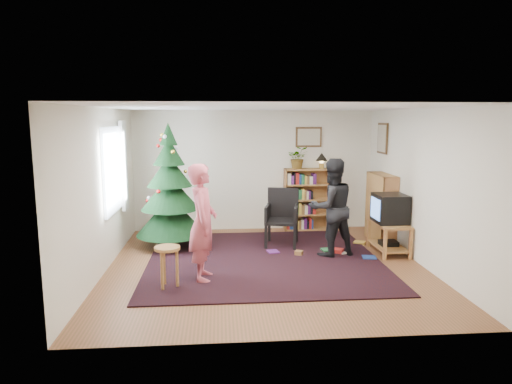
{
  "coord_description": "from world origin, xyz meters",
  "views": [
    {
      "loc": [
        -0.73,
        -7.0,
        2.34
      ],
      "look_at": [
        -0.11,
        0.63,
        1.1
      ],
      "focal_mm": 32.0,
      "sensor_mm": 36.0,
      "label": 1
    }
  ],
  "objects": [
    {
      "name": "stool",
      "position": [
        -1.46,
        -0.85,
        0.46
      ],
      "size": [
        0.36,
        0.36,
        0.59
      ],
      "color": "#A6673B",
      "rests_on": "floor"
    },
    {
      "name": "christmas_tree",
      "position": [
        -1.62,
        1.22,
        0.95
      ],
      "size": [
        1.25,
        1.25,
        2.27
      ],
      "rotation": [
        0.0,
        0.0,
        0.31
      ],
      "color": "#3F2816",
      "rests_on": "rug"
    },
    {
      "name": "tv_stand",
      "position": [
        2.22,
        0.54,
        0.32
      ],
      "size": [
        0.5,
        0.9,
        0.55
      ],
      "color": "#A6673B",
      "rests_on": "floor"
    },
    {
      "name": "window_pane",
      "position": [
        -2.47,
        0.6,
        1.5
      ],
      "size": [
        0.04,
        1.2,
        1.4
      ],
      "primitive_type": "cube",
      "color": "silver",
      "rests_on": "wall_left"
    },
    {
      "name": "floor_clutter",
      "position": [
        1.2,
        0.61,
        0.04
      ],
      "size": [
        1.9,
        1.12,
        0.08
      ],
      "color": "#A51E19",
      "rests_on": "rug"
    },
    {
      "name": "ceiling",
      "position": [
        0.0,
        0.0,
        2.5
      ],
      "size": [
        5.0,
        5.0,
        0.0
      ],
      "primitive_type": "plane",
      "rotation": [
        3.14,
        0.0,
        0.0
      ],
      "color": "white",
      "rests_on": "wall_back"
    },
    {
      "name": "floor",
      "position": [
        0.0,
        0.0,
        0.0
      ],
      "size": [
        5.0,
        5.0,
        0.0
      ],
      "primitive_type": "plane",
      "color": "brown",
      "rests_on": "ground"
    },
    {
      "name": "picture_back",
      "position": [
        1.15,
        2.48,
        1.95
      ],
      "size": [
        0.55,
        0.03,
        0.42
      ],
      "color": "#4C3319",
      "rests_on": "wall_back"
    },
    {
      "name": "curtain",
      "position": [
        -2.43,
        1.3,
        1.5
      ],
      "size": [
        0.06,
        0.35,
        1.6
      ],
      "primitive_type": "cube",
      "color": "silver",
      "rests_on": "wall_left"
    },
    {
      "name": "rug",
      "position": [
        0.0,
        0.3,
        0.01
      ],
      "size": [
        3.8,
        3.6,
        0.02
      ],
      "primitive_type": "cube",
      "color": "black",
      "rests_on": "floor"
    },
    {
      "name": "bookshelf_right",
      "position": [
        2.34,
        1.3,
        0.66
      ],
      "size": [
        0.3,
        0.95,
        1.3
      ],
      "rotation": [
        0.0,
        0.0,
        1.57
      ],
      "color": "#A6673B",
      "rests_on": "floor"
    },
    {
      "name": "crt_tv",
      "position": [
        2.22,
        0.54,
        0.8
      ],
      "size": [
        0.52,
        0.57,
        0.49
      ],
      "color": "black",
      "rests_on": "tv_stand"
    },
    {
      "name": "potted_plant",
      "position": [
        0.9,
        2.34,
        1.53
      ],
      "size": [
        0.44,
        0.39,
        0.46
      ],
      "primitive_type": "imported",
      "rotation": [
        0.0,
        0.0,
        -0.08
      ],
      "color": "gray",
      "rests_on": "bookshelf_back"
    },
    {
      "name": "picture_right",
      "position": [
        2.48,
        1.75,
        1.95
      ],
      "size": [
        0.03,
        0.5,
        0.6
      ],
      "color": "#4C3319",
      "rests_on": "wall_right"
    },
    {
      "name": "person_by_chair",
      "position": [
        1.17,
        0.48,
        0.84
      ],
      "size": [
        0.95,
        0.82,
        1.68
      ],
      "primitive_type": "imported",
      "rotation": [
        0.0,
        0.0,
        3.39
      ],
      "color": "black",
      "rests_on": "rug"
    },
    {
      "name": "wall_back",
      "position": [
        0.0,
        2.5,
        1.25
      ],
      "size": [
        5.0,
        0.02,
        2.5
      ],
      "primitive_type": "cube",
      "color": "silver",
      "rests_on": "floor"
    },
    {
      "name": "person_standing",
      "position": [
        -0.97,
        -0.54,
        0.85
      ],
      "size": [
        0.43,
        0.63,
        1.71
      ],
      "primitive_type": "imported",
      "rotation": [
        0.0,
        0.0,
        1.54
      ],
      "color": "#B74956",
      "rests_on": "rug"
    },
    {
      "name": "armchair",
      "position": [
        0.4,
        1.22,
        0.57
      ],
      "size": [
        0.69,
        0.7,
        1.05
      ],
      "rotation": [
        0.0,
        0.0,
        -0.23
      ],
      "color": "black",
      "rests_on": "rug"
    },
    {
      "name": "wall_front",
      "position": [
        0.0,
        -2.5,
        1.25
      ],
      "size": [
        5.0,
        0.02,
        2.5
      ],
      "primitive_type": "cube",
      "color": "silver",
      "rests_on": "floor"
    },
    {
      "name": "bookshelf_back",
      "position": [
        1.1,
        2.34,
        0.66
      ],
      "size": [
        0.95,
        0.3,
        1.3
      ],
      "color": "#A6673B",
      "rests_on": "floor"
    },
    {
      "name": "table_lamp",
      "position": [
        1.4,
        2.34,
        1.52
      ],
      "size": [
        0.25,
        0.25,
        0.33
      ],
      "color": "#A57F33",
      "rests_on": "bookshelf_back"
    },
    {
      "name": "wall_right",
      "position": [
        2.5,
        0.0,
        1.25
      ],
      "size": [
        0.02,
        5.0,
        2.5
      ],
      "primitive_type": "cube",
      "color": "silver",
      "rests_on": "floor"
    },
    {
      "name": "wall_left",
      "position": [
        -2.5,
        0.0,
        1.25
      ],
      "size": [
        0.02,
        5.0,
        2.5
      ],
      "primitive_type": "cube",
      "color": "silver",
      "rests_on": "floor"
    }
  ]
}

